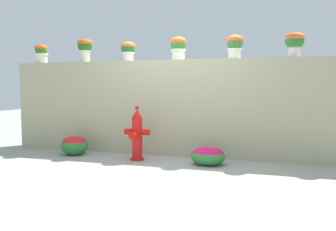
% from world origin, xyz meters
% --- Properties ---
extents(ground_plane, '(24.00, 24.00, 0.00)m').
position_xyz_m(ground_plane, '(0.00, 0.00, 0.00)').
color(ground_plane, gray).
extents(stone_wall, '(6.66, 0.41, 1.72)m').
position_xyz_m(stone_wall, '(0.00, 0.96, 0.86)').
color(stone_wall, tan).
rests_on(stone_wall, ground).
extents(potted_plant_0, '(0.27, 0.27, 0.40)m').
position_xyz_m(potted_plant_0, '(-2.93, 0.93, 1.95)').
color(potted_plant_0, silver).
rests_on(potted_plant_0, stone_wall).
extents(potted_plant_1, '(0.30, 0.30, 0.48)m').
position_xyz_m(potted_plant_1, '(-1.94, 0.97, 2.04)').
color(potted_plant_1, beige).
rests_on(potted_plant_1, stone_wall).
extents(potted_plant_2, '(0.28, 0.28, 0.38)m').
position_xyz_m(potted_plant_2, '(-1.01, 0.93, 1.95)').
color(potted_plant_2, silver).
rests_on(potted_plant_2, stone_wall).
extents(potted_plant_3, '(0.30, 0.30, 0.43)m').
position_xyz_m(potted_plant_3, '(-0.03, 0.95, 1.98)').
color(potted_plant_3, silver).
rests_on(potted_plant_3, stone_wall).
extents(potted_plant_4, '(0.29, 0.29, 0.42)m').
position_xyz_m(potted_plant_4, '(0.98, 0.92, 1.98)').
color(potted_plant_4, silver).
rests_on(potted_plant_4, stone_wall).
extents(potted_plant_5, '(0.32, 0.32, 0.42)m').
position_xyz_m(potted_plant_5, '(1.94, 0.93, 1.99)').
color(potted_plant_5, silver).
rests_on(potted_plant_5, stone_wall).
extents(fire_hydrant, '(0.44, 0.35, 0.92)m').
position_xyz_m(fire_hydrant, '(-0.57, 0.25, 0.43)').
color(fire_hydrant, red).
rests_on(fire_hydrant, ground).
extents(flower_bush_left, '(0.49, 0.44, 0.36)m').
position_xyz_m(flower_bush_left, '(-1.84, 0.36, 0.19)').
color(flower_bush_left, '#2B7232').
rests_on(flower_bush_left, ground).
extents(flower_bush_right, '(0.55, 0.49, 0.29)m').
position_xyz_m(flower_bush_right, '(0.65, 0.27, 0.15)').
color(flower_bush_right, '#318138').
rests_on(flower_bush_right, ground).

